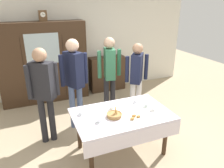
% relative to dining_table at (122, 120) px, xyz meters
% --- Properties ---
extents(ground_plane, '(12.00, 12.00, 0.00)m').
position_rel_dining_table_xyz_m(ground_plane, '(0.00, 0.23, -0.62)').
color(ground_plane, tan).
rests_on(ground_plane, ground).
extents(back_wall, '(6.40, 0.10, 2.70)m').
position_rel_dining_table_xyz_m(back_wall, '(0.00, 2.88, 0.73)').
color(back_wall, silver).
rests_on(back_wall, ground).
extents(dining_table, '(1.52, 0.97, 0.72)m').
position_rel_dining_table_xyz_m(dining_table, '(0.00, 0.00, 0.00)').
color(dining_table, '#3D2819').
rests_on(dining_table, ground).
extents(wall_cabinet, '(2.05, 0.46, 1.93)m').
position_rel_dining_table_xyz_m(wall_cabinet, '(-0.90, 2.59, 0.35)').
color(wall_cabinet, '#3D2819').
rests_on(wall_cabinet, ground).
extents(mantel_clock, '(0.18, 0.11, 0.24)m').
position_rel_dining_table_xyz_m(mantel_clock, '(-0.80, 2.59, 1.44)').
color(mantel_clock, brown).
rests_on(mantel_clock, wall_cabinet).
extents(bookshelf_low, '(0.97, 0.35, 0.94)m').
position_rel_dining_table_xyz_m(bookshelf_low, '(0.76, 2.64, -0.15)').
color(bookshelf_low, '#3D2819').
rests_on(bookshelf_low, ground).
extents(book_stack, '(0.16, 0.21, 0.06)m').
position_rel_dining_table_xyz_m(book_stack, '(0.76, 2.64, 0.35)').
color(book_stack, '#664C7A').
rests_on(book_stack, bookshelf_low).
extents(tea_cup_far_left, '(0.13, 0.13, 0.06)m').
position_rel_dining_table_xyz_m(tea_cup_far_left, '(0.51, -0.08, 0.13)').
color(tea_cup_far_left, white).
rests_on(tea_cup_far_left, dining_table).
extents(tea_cup_mid_right, '(0.13, 0.13, 0.06)m').
position_rel_dining_table_xyz_m(tea_cup_mid_right, '(-0.60, 0.23, 0.13)').
color(tea_cup_mid_right, white).
rests_on(tea_cup_mid_right, dining_table).
extents(tea_cup_front_edge, '(0.13, 0.13, 0.06)m').
position_rel_dining_table_xyz_m(tea_cup_front_edge, '(0.39, 0.28, 0.13)').
color(tea_cup_front_edge, white).
rests_on(tea_cup_front_edge, dining_table).
extents(tea_cup_center, '(0.13, 0.13, 0.06)m').
position_rel_dining_table_xyz_m(tea_cup_center, '(-0.41, -0.09, 0.13)').
color(tea_cup_center, white).
rests_on(tea_cup_center, dining_table).
extents(tea_cup_near_left, '(0.13, 0.13, 0.06)m').
position_rel_dining_table_xyz_m(tea_cup_near_left, '(-0.10, 0.21, 0.13)').
color(tea_cup_near_left, white).
rests_on(tea_cup_near_left, dining_table).
extents(tea_cup_mid_left, '(0.13, 0.13, 0.06)m').
position_rel_dining_table_xyz_m(tea_cup_mid_left, '(0.48, 0.08, 0.13)').
color(tea_cup_mid_left, silver).
rests_on(tea_cup_mid_left, dining_table).
extents(bread_basket, '(0.24, 0.24, 0.16)m').
position_rel_dining_table_xyz_m(bread_basket, '(-0.15, -0.02, 0.14)').
color(bread_basket, '#9E7542').
rests_on(bread_basket, dining_table).
extents(pastry_plate, '(0.28, 0.28, 0.05)m').
position_rel_dining_table_xyz_m(pastry_plate, '(0.11, -0.21, 0.12)').
color(pastry_plate, white).
rests_on(pastry_plate, dining_table).
extents(spoon_back_edge, '(0.12, 0.02, 0.01)m').
position_rel_dining_table_xyz_m(spoon_back_edge, '(-0.58, -0.28, 0.11)').
color(spoon_back_edge, silver).
rests_on(spoon_back_edge, dining_table).
extents(spoon_far_right, '(0.12, 0.02, 0.01)m').
position_rel_dining_table_xyz_m(spoon_far_right, '(-0.41, 0.31, 0.11)').
color(spoon_far_right, silver).
rests_on(spoon_far_right, dining_table).
extents(person_beside_shelf, '(0.52, 0.37, 1.70)m').
position_rel_dining_table_xyz_m(person_beside_shelf, '(-1.08, 0.80, 0.42)').
color(person_beside_shelf, '#232328').
rests_on(person_beside_shelf, ground).
extents(person_behind_table_right, '(0.52, 0.40, 1.70)m').
position_rel_dining_table_xyz_m(person_behind_table_right, '(0.31, 1.33, 0.42)').
color(person_behind_table_right, '#232328').
rests_on(person_behind_table_right, ground).
extents(person_by_cabinet, '(0.52, 0.41, 1.60)m').
position_rel_dining_table_xyz_m(person_by_cabinet, '(0.79, 1.02, 0.35)').
color(person_by_cabinet, silver).
rests_on(person_by_cabinet, ground).
extents(person_behind_table_left, '(0.52, 0.41, 1.76)m').
position_rel_dining_table_xyz_m(person_behind_table_left, '(-0.49, 1.07, 0.46)').
color(person_behind_table_left, slate).
rests_on(person_behind_table_left, ground).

